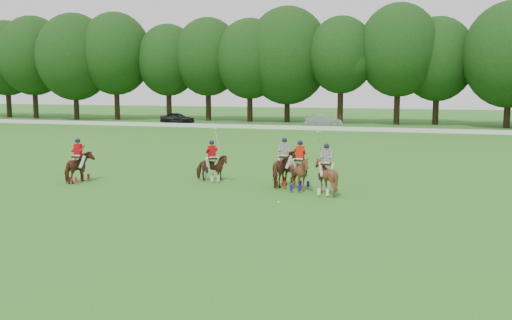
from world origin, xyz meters
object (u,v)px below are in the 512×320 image
(polo_red_a, at_px, (79,167))
(polo_stripe_a, at_px, (284,169))
(polo_stripe_b, at_px, (326,176))
(car_left, at_px, (178,118))
(car_mid, at_px, (323,121))
(polo_red_c, at_px, (300,172))
(polo_red_b, at_px, (212,167))
(polo_ball, at_px, (278,202))

(polo_red_a, height_order, polo_stripe_a, polo_stripe_a)
(polo_stripe_b, bearing_deg, car_left, 122.28)
(car_mid, relative_size, polo_red_c, 1.77)
(polo_red_b, distance_m, polo_red_c, 4.99)
(polo_red_c, distance_m, polo_stripe_a, 1.25)
(polo_red_b, xyz_separation_m, polo_stripe_b, (6.16, -1.80, 0.10))
(polo_red_b, bearing_deg, car_mid, 90.61)
(polo_red_b, xyz_separation_m, polo_ball, (4.56, -4.28, -0.69))
(car_left, xyz_separation_m, car_mid, (17.84, 0.00, -0.01))
(car_mid, height_order, polo_red_c, polo_red_c)
(polo_red_b, distance_m, polo_stripe_b, 6.42)
(polo_stripe_b, bearing_deg, polo_ball, -122.74)
(polo_red_b, height_order, polo_red_c, polo_red_b)
(polo_red_a, xyz_separation_m, polo_ball, (10.91, -2.08, -0.76))
(car_left, height_order, polo_stripe_a, polo_stripe_a)
(car_mid, relative_size, polo_red_b, 1.57)
(polo_red_c, distance_m, polo_ball, 3.18)
(polo_red_a, distance_m, polo_red_b, 6.72)
(polo_red_a, height_order, polo_stripe_b, polo_stripe_b)
(polo_red_a, xyz_separation_m, polo_red_b, (6.35, 2.20, -0.07))
(car_left, distance_m, polo_red_b, 41.09)
(polo_red_b, distance_m, polo_stripe_a, 3.92)
(polo_red_a, xyz_separation_m, polo_stripe_b, (12.51, 0.40, 0.03))
(car_mid, distance_m, polo_stripe_b, 39.17)
(polo_red_a, distance_m, polo_red_c, 11.23)
(polo_red_c, xyz_separation_m, polo_stripe_a, (-0.94, 0.83, 0.01))
(polo_red_a, bearing_deg, car_mid, 81.32)
(polo_stripe_b, bearing_deg, polo_stripe_a, 148.17)
(polo_ball, bearing_deg, car_mid, 96.88)
(car_left, height_order, polo_stripe_b, polo_stripe_b)
(polo_stripe_b, bearing_deg, car_mid, 99.63)
(car_left, bearing_deg, polo_red_a, -168.88)
(polo_red_a, bearing_deg, polo_stripe_a, 10.00)
(polo_red_b, bearing_deg, polo_ball, -43.14)
(polo_red_b, height_order, polo_stripe_b, polo_stripe_b)
(car_mid, bearing_deg, polo_stripe_a, 170.70)
(polo_red_b, relative_size, polo_stripe_a, 1.11)
(car_left, height_order, polo_red_c, polo_red_c)
(car_left, xyz_separation_m, polo_red_a, (11.89, -39.02, 0.10))
(car_mid, height_order, polo_red_a, polo_red_a)
(polo_stripe_a, bearing_deg, polo_ball, -80.24)
(car_left, distance_m, car_mid, 17.84)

